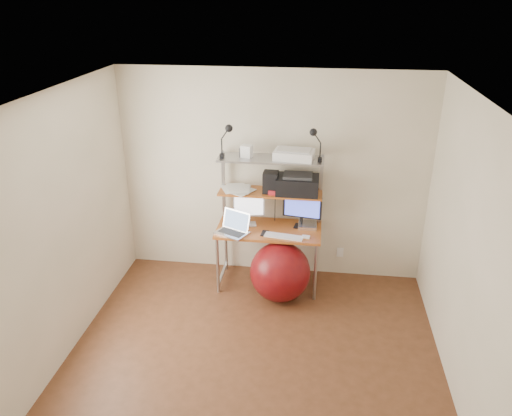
{
  "coord_description": "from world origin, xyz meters",
  "views": [
    {
      "loc": [
        0.53,
        -3.69,
        3.3
      ],
      "look_at": [
        -0.11,
        1.15,
        1.12
      ],
      "focal_mm": 35.0,
      "sensor_mm": 36.0,
      "label": 1
    }
  ],
  "objects": [
    {
      "name": "monitor_black",
      "position": [
        0.37,
        1.55,
        0.97
      ],
      "size": [
        0.45,
        0.15,
        0.45
      ],
      "rotation": [
        0.0,
        0.0,
        -0.16
      ],
      "color": "black",
      "rests_on": "desktop"
    },
    {
      "name": "wall_outlet",
      "position": [
        0.85,
        1.79,
        0.3
      ],
      "size": [
        0.08,
        0.01,
        0.12
      ],
      "primitive_type": "cube",
      "color": "white",
      "rests_on": "room"
    },
    {
      "name": "room",
      "position": [
        0.0,
        0.0,
        1.25
      ],
      "size": [
        3.6,
        3.6,
        3.6
      ],
      "color": "brown",
      "rests_on": "ground"
    },
    {
      "name": "mac_mini",
      "position": [
        0.44,
        1.55,
        0.76
      ],
      "size": [
        0.22,
        0.22,
        0.04
      ],
      "primitive_type": "cube",
      "rotation": [
        0.0,
        0.0,
        0.01
      ],
      "color": "silver",
      "rests_on": "desktop"
    },
    {
      "name": "box_grey",
      "position": [
        -0.29,
        1.59,
        1.6
      ],
      "size": [
        0.13,
        0.13,
        0.11
      ],
      "primitive_type": "cube",
      "rotation": [
        0.0,
        0.0,
        -0.24
      ],
      "color": "#302F32",
      "rests_on": "top_shelf"
    },
    {
      "name": "exercise_ball",
      "position": [
        0.16,
        1.16,
        0.34
      ],
      "size": [
        0.68,
        0.68,
        0.68
      ],
      "primitive_type": "sphere",
      "color": "maroon",
      "rests_on": "floor"
    },
    {
      "name": "clip_lamp_left",
      "position": [
        -0.47,
        1.5,
        1.83
      ],
      "size": [
        0.15,
        0.08,
        0.38
      ],
      "color": "black",
      "rests_on": "top_shelf"
    },
    {
      "name": "keyboard",
      "position": [
        0.19,
        1.26,
        0.75
      ],
      "size": [
        0.45,
        0.19,
        0.01
      ],
      "primitive_type": "cube",
      "rotation": [
        0.0,
        0.0,
        -0.15
      ],
      "color": "white",
      "rests_on": "desktop"
    },
    {
      "name": "nas_cube",
      "position": [
        0.0,
        1.55,
        1.27
      ],
      "size": [
        0.17,
        0.17,
        0.24
      ],
      "primitive_type": "cube",
      "rotation": [
        0.0,
        0.0,
        -0.03
      ],
      "color": "black",
      "rests_on": "mid_shelf"
    },
    {
      "name": "laptop",
      "position": [
        -0.38,
        1.3,
        0.79
      ],
      "size": [
        0.43,
        0.4,
        0.31
      ],
      "rotation": [
        0.0,
        0.0,
        -0.45
      ],
      "color": "silver",
      "rests_on": "desktop"
    },
    {
      "name": "box_white",
      "position": [
        -0.27,
        1.57,
        1.62
      ],
      "size": [
        0.14,
        0.12,
        0.14
      ],
      "primitive_type": "cube",
      "rotation": [
        0.0,
        0.0,
        -0.25
      ],
      "color": "white",
      "rests_on": "top_shelf"
    },
    {
      "name": "clip_lamp_right",
      "position": [
        0.47,
        1.51,
        1.82
      ],
      "size": [
        0.15,
        0.08,
        0.37
      ],
      "color": "black",
      "rests_on": "top_shelf"
    },
    {
      "name": "phone",
      "position": [
        -0.03,
        1.31,
        0.75
      ],
      "size": [
        0.09,
        0.15,
        0.01
      ],
      "primitive_type": "cube",
      "rotation": [
        0.0,
        0.0,
        -0.09
      ],
      "color": "black",
      "rests_on": "desktop"
    },
    {
      "name": "paper_stack",
      "position": [
        -0.38,
        1.56,
        1.17
      ],
      "size": [
        0.45,
        0.42,
        0.03
      ],
      "color": "white",
      "rests_on": "mid_shelf"
    },
    {
      "name": "red_box",
      "position": [
        0.08,
        1.51,
        1.18
      ],
      "size": [
        0.19,
        0.13,
        0.05
      ],
      "primitive_type": "cube",
      "rotation": [
        0.0,
        0.0,
        -0.06
      ],
      "color": "red",
      "rests_on": "mid_shelf"
    },
    {
      "name": "printer",
      "position": [
        0.31,
        1.57,
        1.26
      ],
      "size": [
        0.48,
        0.33,
        0.23
      ],
      "rotation": [
        0.0,
        0.0,
        -0.01
      ],
      "color": "black",
      "rests_on": "mid_shelf"
    },
    {
      "name": "computer_desk",
      "position": [
        0.0,
        1.5,
        0.96
      ],
      "size": [
        1.2,
        0.6,
        1.57
      ],
      "color": "#AE4F21",
      "rests_on": "ground"
    },
    {
      "name": "monitor_silver",
      "position": [
        -0.24,
        1.53,
        0.96
      ],
      "size": [
        0.37,
        0.16,
        0.41
      ],
      "rotation": [
        0.0,
        0.0,
        0.22
      ],
      "color": "silver",
      "rests_on": "desktop"
    },
    {
      "name": "scanner",
      "position": [
        0.26,
        1.57,
        1.6
      ],
      "size": [
        0.46,
        0.33,
        0.11
      ],
      "rotation": [
        0.0,
        0.0,
        -0.11
      ],
      "color": "white",
      "rests_on": "top_shelf"
    },
    {
      "name": "mouse",
      "position": [
        0.43,
        1.26,
        0.75
      ],
      "size": [
        0.09,
        0.07,
        0.02
      ],
      "primitive_type": "cube",
      "rotation": [
        0.0,
        0.0,
        -0.17
      ],
      "color": "white",
      "rests_on": "desktop"
    }
  ]
}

